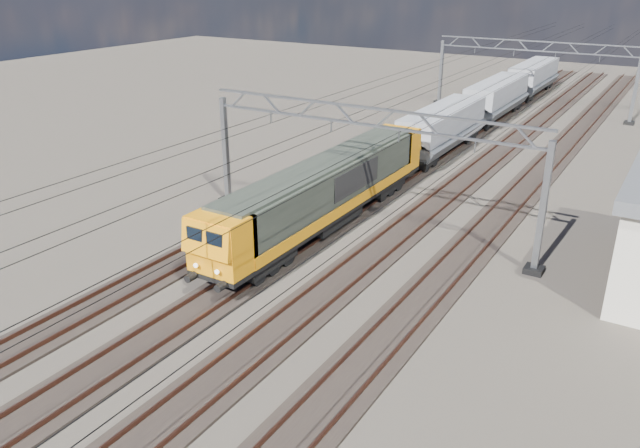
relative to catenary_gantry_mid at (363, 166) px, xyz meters
The scene contains 12 objects.
ground 5.59m from the catenary_gantry_mid, 90.00° to the right, with size 160.00×160.00×0.00m, color black.
track_outer_west 8.17m from the catenary_gantry_mid, 146.31° to the right, with size 2.60×140.00×0.30m.
track_loco 5.89m from the catenary_gantry_mid, 116.57° to the right, with size 2.60×140.00×0.30m.
track_inner_east 5.89m from the catenary_gantry_mid, 63.43° to the right, with size 2.60×140.00×0.30m.
track_outer_east 8.17m from the catenary_gantry_mid, 33.69° to the right, with size 2.60×140.00×0.30m.
catenary_gantry_mid is the anchor object (origin of this frame).
catenary_gantry_far 36.00m from the catenary_gantry_mid, 90.00° to the left, with size 19.90×0.90×7.11m.
overhead_wires 4.40m from the catenary_gantry_mid, 90.00° to the left, with size 12.03×140.00×0.53m.
locomotive 2.58m from the catenary_gantry_mid, 168.55° to the right, with size 2.76×21.10×3.62m.
hopper_wagon_lead 17.49m from the catenary_gantry_mid, 96.60° to the left, with size 3.38×13.00×3.25m.
hopper_wagon_mid 31.60m from the catenary_gantry_mid, 93.63° to the left, with size 3.38×13.00×3.25m.
hopper_wagon_third 45.76m from the catenary_gantry_mid, 92.51° to the left, with size 3.38×13.00×3.25m.
Camera 1 is at (14.74, -24.61, 13.82)m, focal length 35.00 mm.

